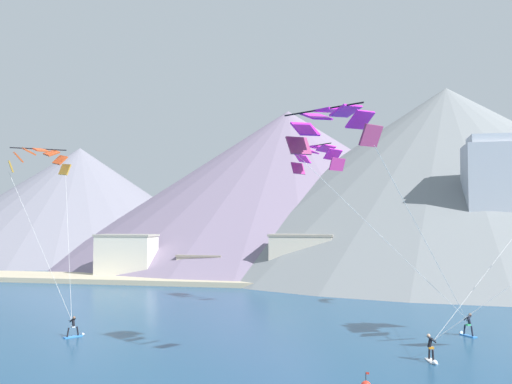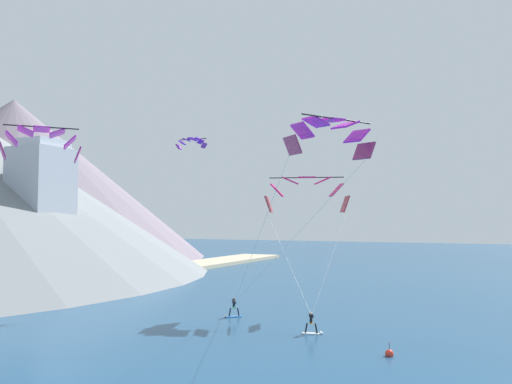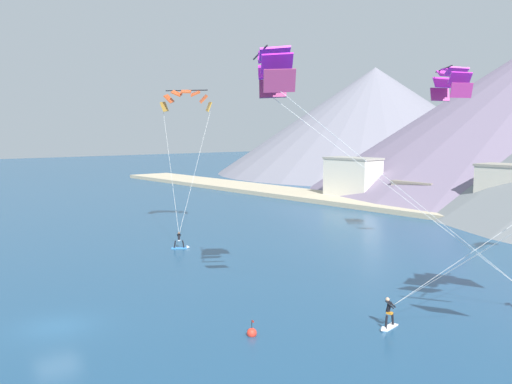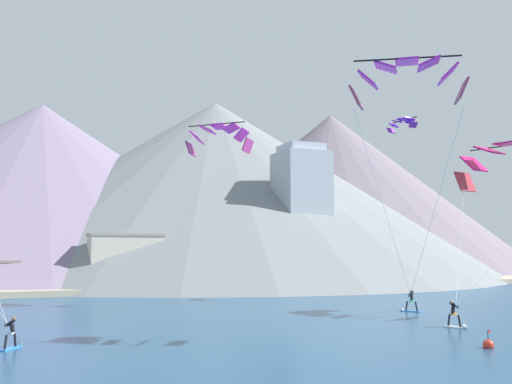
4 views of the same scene
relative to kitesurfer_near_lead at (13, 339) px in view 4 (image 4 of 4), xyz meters
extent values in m
cube|color=#337FDB|center=(-0.14, -0.18, -0.43)|extent=(1.15, 1.45, 0.07)
cylinder|color=black|center=(-0.35, -0.51, -0.05)|extent=(0.22, 0.26, 0.70)
cylinder|color=black|center=(0.08, 0.15, -0.05)|extent=(0.22, 0.26, 0.70)
cube|color=white|center=(-0.14, -0.18, 0.33)|extent=(0.37, 0.35, 0.12)
cylinder|color=black|center=(-0.09, -0.21, 0.65)|extent=(0.39, 0.35, 0.59)
cylinder|color=black|center=(-0.23, -0.25, 0.82)|extent=(0.46, 0.34, 0.38)
cylinder|color=black|center=(-0.11, -0.06, 0.82)|extent=(0.46, 0.34, 0.38)
cylinder|color=black|center=(-0.32, -0.06, 0.79)|extent=(0.31, 0.45, 0.03)
sphere|color=brown|center=(-0.01, -0.26, 1.03)|extent=(0.21, 0.21, 0.21)
cone|color=white|center=(0.34, 0.55, -0.36)|extent=(0.47, 0.45, 0.36)
cube|color=white|center=(26.23, -2.50, -0.43)|extent=(0.72, 1.50, 0.07)
cylinder|color=black|center=(26.15, -2.11, -0.02)|extent=(0.17, 0.28, 0.77)
cylinder|color=black|center=(26.31, -2.89, -0.02)|extent=(0.17, 0.28, 0.77)
cube|color=orange|center=(26.23, -2.50, 0.40)|extent=(0.36, 0.30, 0.12)
cylinder|color=black|center=(26.17, -2.51, 0.75)|extent=(0.39, 0.29, 0.65)
cylinder|color=black|center=(26.24, -2.37, 0.93)|extent=(0.56, 0.19, 0.42)
cylinder|color=black|center=(26.29, -2.61, 0.93)|extent=(0.56, 0.19, 0.42)
cylinder|color=black|center=(26.44, -2.46, 0.90)|extent=(0.13, 0.52, 0.03)
sphere|color=tan|center=(26.08, -2.53, 1.17)|extent=(0.23, 0.23, 0.23)
cone|color=white|center=(26.40, -3.35, -0.36)|extent=(0.41, 0.37, 0.36)
cube|color=#337FDB|center=(29.83, 6.40, -0.43)|extent=(1.20, 1.43, 0.07)
cylinder|color=black|center=(30.06, 6.07, -0.01)|extent=(0.25, 0.28, 0.77)
cylinder|color=black|center=(29.60, 6.72, -0.01)|extent=(0.25, 0.28, 0.77)
cube|color=#33B266|center=(29.83, 6.40, 0.41)|extent=(0.41, 0.39, 0.12)
cylinder|color=black|center=(29.89, 6.44, 0.76)|extent=(0.46, 0.42, 0.66)
cylinder|color=black|center=(29.89, 6.28, 0.94)|extent=(0.50, 0.40, 0.43)
cylinder|color=black|center=(29.74, 6.49, 0.94)|extent=(0.50, 0.40, 0.43)
cylinder|color=black|center=(29.67, 6.28, 0.91)|extent=(0.33, 0.44, 0.03)
sphere|color=brown|center=(30.00, 6.52, 1.17)|extent=(0.24, 0.24, 0.24)
cone|color=white|center=(29.32, 7.10, -0.36)|extent=(0.47, 0.45, 0.36)
cube|color=#B52E37|center=(34.60, 4.96, 10.23)|extent=(2.54, 1.38, 1.73)
cube|color=#F00E65|center=(34.83, 4.12, 11.66)|extent=(2.74, 1.96, 1.46)
cube|color=#F00E65|center=(35.27, 2.83, 12.63)|extent=(2.85, 2.35, 0.95)
cube|color=#F00E65|center=(35.85, 1.30, 12.97)|extent=(2.88, 2.50, 0.28)
cylinder|color=silver|center=(30.51, 1.35, 5.16)|extent=(8.17, 7.64, 8.54)
cube|color=#933161|center=(22.63, -7.76, 13.38)|extent=(1.43, 1.82, 1.27)
cube|color=#C721CF|center=(22.02, -7.41, 14.38)|extent=(1.76, 2.03, 1.08)
cube|color=#C721CF|center=(21.17, -6.83, 15.05)|extent=(1.98, 2.13, 0.73)
cube|color=#C721CF|center=(20.21, -6.12, 15.28)|extent=(2.06, 2.14, 0.28)
cube|color=#C721CF|center=(19.27, -5.37, 15.05)|extent=(2.06, 2.08, 0.73)
cube|color=#C721CF|center=(18.50, -4.70, 14.38)|extent=(1.92, 1.91, 1.08)
cube|color=#933161|center=(18.00, -4.20, 13.38)|extent=(1.65, 1.66, 1.27)
cylinder|color=black|center=(19.74, -6.73, 15.21)|extent=(5.05, 3.25, 0.10)
cylinder|color=silver|center=(26.24, -0.78, 6.86)|extent=(6.89, 14.15, 11.91)
cylinder|color=silver|center=(23.78, 1.12, 6.86)|extent=(11.82, 10.36, 11.91)
cube|color=#B02D7F|center=(19.22, 15.73, 14.07)|extent=(1.62, 1.63, 1.28)
cube|color=#E428D1|center=(18.77, 16.20, 15.11)|extent=(1.92, 1.92, 1.10)
cube|color=#E428D1|center=(18.03, 16.87, 15.82)|extent=(2.09, 2.11, 0.73)
cube|color=#E428D1|center=(17.12, 17.65, 16.06)|extent=(2.11, 2.17, 0.24)
cube|color=#E428D1|center=(16.18, 18.40, 15.82)|extent=(2.03, 2.16, 0.73)
cube|color=#E428D1|center=(15.37, 19.00, 15.11)|extent=(1.79, 2.02, 1.10)
cube|color=#B02D7F|center=(14.83, 19.35, 14.07)|extent=(1.45, 1.77, 1.28)
cylinder|color=black|center=(16.61, 17.04, 16.12)|extent=(4.19, 3.98, 0.10)
cube|color=#731E99|center=(36.29, 17.26, 17.22)|extent=(0.95, 0.58, 0.64)
cube|color=#6319CA|center=(36.35, 16.83, 17.69)|extent=(0.97, 0.71, 0.53)
cube|color=#6319CA|center=(36.42, 16.27, 17.99)|extent=(0.97, 0.77, 0.36)
cube|color=#6319CA|center=(36.49, 15.64, 18.10)|extent=(0.98, 0.76, 0.15)
cube|color=#6319CA|center=(36.55, 15.02, 17.99)|extent=(0.97, 0.75, 0.36)
cube|color=#6319CA|center=(36.60, 14.46, 17.69)|extent=(0.96, 0.68, 0.53)
cube|color=#731E99|center=(36.63, 14.03, 17.22)|extent=(0.95, 0.53, 0.64)
cylinder|color=black|center=(36.89, 15.69, 18.08)|extent=(0.56, 3.36, 0.10)
sphere|color=red|center=(22.24, -9.36, -0.31)|extent=(0.56, 0.56, 0.56)
cylinder|color=black|center=(22.24, -9.36, 0.19)|extent=(0.04, 0.04, 0.44)
cube|color=red|center=(22.33, -9.36, 0.37)|extent=(0.18, 0.01, 0.12)
cube|color=#BCAD8E|center=(13.99, 38.29, -0.11)|extent=(180.00, 10.00, 0.70)
cube|color=#B7AD9E|center=(32.63, 41.06, 1.68)|extent=(7.66, 5.41, 4.29)
cube|color=gray|center=(32.63, 41.06, 3.97)|extent=(7.97, 5.63, 0.30)
cube|color=beige|center=(12.60, 39.81, 2.91)|extent=(8.74, 4.47, 6.74)
cube|color=gray|center=(12.60, 39.81, 6.43)|extent=(9.09, 4.65, 0.30)
cube|color=beige|center=(48.54, 43.27, 1.91)|extent=(6.73, 4.56, 4.74)
cube|color=gray|center=(48.54, 43.27, 4.43)|extent=(7.00, 4.74, 0.30)
cube|color=#A8ADB7|center=(38.51, 42.25, 9.24)|extent=(7.00, 7.00, 19.41)
cube|color=silver|center=(38.51, 42.25, 19.54)|extent=(5.60, 5.60, 1.20)
cone|color=slate|center=(37.11, 77.74, 17.32)|extent=(109.50, 109.50, 35.57)
cone|color=slate|center=(3.92, 85.24, 16.33)|extent=(102.39, 102.39, 33.59)
cone|color=slate|center=(73.87, 93.56, 19.52)|extent=(96.72, 96.72, 39.98)
camera|label=1|loc=(22.78, -40.80, 8.54)|focal=40.00mm
camera|label=2|loc=(-11.91, -15.98, 8.39)|focal=35.00mm
camera|label=3|loc=(45.71, -28.33, 10.78)|focal=40.00mm
camera|label=4|loc=(-0.15, -31.98, 4.43)|focal=40.00mm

